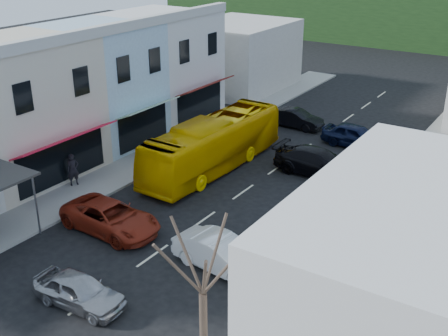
# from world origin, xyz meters

# --- Properties ---
(ground) EXTENTS (120.00, 120.00, 0.00)m
(ground) POSITION_xyz_m (0.00, 0.00, 0.00)
(ground) COLOR black
(ground) RESTS_ON ground
(sidewalk_left) EXTENTS (3.00, 52.00, 0.15)m
(sidewalk_left) POSITION_xyz_m (-7.50, 10.00, 0.07)
(sidewalk_left) COLOR gray
(sidewalk_left) RESTS_ON ground
(sidewalk_right) EXTENTS (3.00, 52.00, 0.15)m
(sidewalk_right) POSITION_xyz_m (7.50, 10.00, 0.07)
(sidewalk_right) COLOR gray
(sidewalk_right) RESTS_ON ground
(shopfront_row) EXTENTS (8.25, 30.00, 8.00)m
(shopfront_row) POSITION_xyz_m (-12.49, 5.00, 4.00)
(shopfront_row) COLOR silver
(shopfront_row) RESTS_ON ground
(distant_block_left) EXTENTS (8.00, 10.00, 6.00)m
(distant_block_left) POSITION_xyz_m (-12.00, 27.00, 3.00)
(distant_block_left) COLOR #B7B2A8
(distant_block_left) RESTS_ON ground
(bus) EXTENTS (2.72, 11.65, 3.10)m
(bus) POSITION_xyz_m (-3.29, 9.90, 1.55)
(bus) COLOR #EBB202
(bus) RESTS_ON ground
(car_silver) EXTENTS (4.50, 2.07, 1.40)m
(car_silver) POSITION_xyz_m (-0.07, -4.36, 0.70)
(car_silver) COLOR #A0A0A4
(car_silver) RESTS_ON ground
(car_white) EXTENTS (4.57, 2.26, 1.40)m
(car_white) POSITION_xyz_m (3.24, 0.82, 0.70)
(car_white) COLOR silver
(car_white) RESTS_ON ground
(car_red) EXTENTS (4.68, 2.11, 1.40)m
(car_red) POSITION_xyz_m (-3.18, 0.69, 0.70)
(car_red) COLOR maroon
(car_red) RESTS_ON ground
(car_black_near) EXTENTS (4.52, 1.89, 1.40)m
(car_black_near) POSITION_xyz_m (2.53, 12.54, 0.70)
(car_black_near) COLOR black
(car_black_near) RESTS_ON ground
(car_navy_mid) EXTENTS (4.52, 2.11, 1.40)m
(car_navy_mid) POSITION_xyz_m (2.73, 18.22, 0.70)
(car_navy_mid) COLOR black
(car_navy_mid) RESTS_ON ground
(car_black_far) EXTENTS (4.45, 1.92, 1.40)m
(car_black_far) POSITION_xyz_m (-2.52, 19.72, 0.70)
(car_black_far) COLOR black
(car_black_far) RESTS_ON ground
(pedestrian_left) EXTENTS (0.61, 0.71, 1.70)m
(pedestrian_left) POSITION_xyz_m (-8.50, 3.28, 1.00)
(pedestrian_left) COLOR black
(pedestrian_left) RESTS_ON sidewalk_left
(direction_sign) EXTENTS (1.10, 1.89, 3.97)m
(direction_sign) POSITION_xyz_m (6.40, 0.06, 1.98)
(direction_sign) COLOR #08521F
(direction_sign) RESTS_ON ground
(street_tree) EXTENTS (2.67, 2.67, 6.95)m
(street_tree) POSITION_xyz_m (6.38, -5.04, 3.48)
(street_tree) COLOR #3B2D24
(street_tree) RESTS_ON ground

